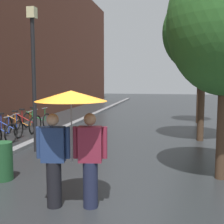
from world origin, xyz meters
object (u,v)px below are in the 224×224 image
(street_tree_1, at_px, (204,32))
(couple_under_umbrella, at_px, (71,127))
(litter_bin, at_px, (3,161))
(parked_bicycle_7, at_px, (37,120))
(parked_bicycle_6, at_px, (26,122))
(street_lamp_post, at_px, (34,69))
(parked_bicycle_4, at_px, (6,128))
(street_tree_2, at_px, (201,44))
(parked_bicycle_5, at_px, (20,125))

(street_tree_1, height_order, couple_under_umbrella, street_tree_1)
(litter_bin, bearing_deg, street_tree_1, 48.14)
(parked_bicycle_7, relative_size, litter_bin, 1.34)
(street_tree_1, bearing_deg, parked_bicycle_6, 174.88)
(street_tree_1, xyz_separation_m, street_lamp_post, (-5.15, -2.69, -1.34))
(street_lamp_post, distance_m, litter_bin, 3.35)
(street_tree_1, distance_m, street_lamp_post, 5.96)
(parked_bicycle_7, xyz_separation_m, street_lamp_post, (1.94, -4.12, 2.16))
(litter_bin, bearing_deg, parked_bicycle_4, 120.16)
(parked_bicycle_7, bearing_deg, couple_under_umbrella, -60.43)
(street_tree_2, height_order, parked_bicycle_6, street_tree_2)
(street_tree_1, relative_size, street_lamp_post, 1.24)
(couple_under_umbrella, relative_size, street_lamp_post, 0.47)
(parked_bicycle_4, height_order, street_lamp_post, street_lamp_post)
(street_tree_1, xyz_separation_m, parked_bicycle_6, (-7.19, 0.65, -3.50))
(parked_bicycle_5, relative_size, street_lamp_post, 0.26)
(street_tree_2, xyz_separation_m, parked_bicycle_5, (-7.43, -4.59, -3.58))
(parked_bicycle_4, xyz_separation_m, litter_bin, (2.50, -4.30, 0.05))
(street_tree_1, distance_m, parked_bicycle_5, 7.92)
(parked_bicycle_4, xyz_separation_m, parked_bicycle_5, (0.10, 0.86, 0.00))
(parked_bicycle_6, bearing_deg, parked_bicycle_4, -90.30)
(parked_bicycle_4, bearing_deg, couple_under_umbrella, -49.95)
(litter_bin, bearing_deg, parked_bicycle_6, 112.94)
(street_tree_2, height_order, parked_bicycle_7, street_tree_2)
(parked_bicycle_6, bearing_deg, couple_under_umbrella, -57.13)
(parked_bicycle_5, xyz_separation_m, street_lamp_post, (1.94, -2.61, 2.16))
(parked_bicycle_4, distance_m, parked_bicycle_6, 1.59)
(couple_under_umbrella, bearing_deg, parked_bicycle_4, 130.05)
(parked_bicycle_5, bearing_deg, parked_bicycle_6, 97.46)
(parked_bicycle_5, bearing_deg, parked_bicycle_4, -96.82)
(street_tree_2, distance_m, parked_bicycle_6, 9.18)
(parked_bicycle_5, height_order, parked_bicycle_6, same)
(street_tree_1, distance_m, litter_bin, 7.84)
(street_tree_1, bearing_deg, street_tree_2, 85.80)
(street_tree_2, xyz_separation_m, litter_bin, (-5.03, -9.75, -3.53))
(parked_bicycle_6, height_order, parked_bicycle_7, same)
(street_tree_1, distance_m, street_tree_2, 4.52)
(street_tree_1, relative_size, litter_bin, 6.32)
(street_tree_2, distance_m, parked_bicycle_4, 9.96)
(street_tree_2, height_order, couple_under_umbrella, street_tree_2)
(litter_bin, bearing_deg, parked_bicycle_7, 109.74)
(street_tree_1, height_order, parked_bicycle_7, street_tree_1)
(couple_under_umbrella, bearing_deg, street_tree_1, 66.43)
(street_tree_1, xyz_separation_m, couple_under_umbrella, (-2.73, -6.26, -2.46))
(parked_bicycle_6, height_order, street_lamp_post, street_lamp_post)
(street_tree_2, relative_size, litter_bin, 6.04)
(parked_bicycle_4, distance_m, litter_bin, 4.98)
(street_lamp_post, bearing_deg, parked_bicycle_7, 115.26)
(parked_bicycle_7, bearing_deg, litter_bin, -70.26)
(parked_bicycle_4, bearing_deg, street_tree_2, 35.88)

